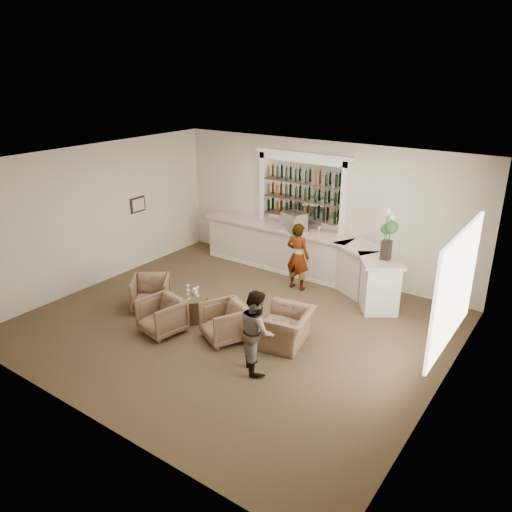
% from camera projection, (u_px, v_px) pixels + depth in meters
% --- Properties ---
extents(ground, '(8.00, 8.00, 0.00)m').
position_uv_depth(ground, '(235.00, 325.00, 10.12)').
color(ground, '#503928').
rests_on(ground, ground).
extents(room_shell, '(8.04, 7.02, 3.32)m').
position_uv_depth(room_shell, '(262.00, 207.00, 9.74)').
color(room_shell, beige).
rests_on(room_shell, ground).
extents(bar_counter, '(5.72, 1.80, 1.14)m').
position_uv_depth(bar_counter, '(303.00, 255.00, 12.29)').
color(bar_counter, beige).
rests_on(bar_counter, ground).
extents(back_bar_alcove, '(2.64, 0.25, 3.00)m').
position_uv_depth(back_bar_alcove, '(302.00, 192.00, 12.26)').
color(back_bar_alcove, white).
rests_on(back_bar_alcove, ground).
extents(cocktail_table, '(0.67, 0.67, 0.50)m').
position_uv_depth(cocktail_table, '(192.00, 307.00, 10.32)').
color(cocktail_table, '#523B23').
rests_on(cocktail_table, ground).
extents(sommelier, '(0.59, 0.39, 1.60)m').
position_uv_depth(sommelier, '(298.00, 256.00, 11.53)').
color(sommelier, gray).
rests_on(sommelier, ground).
extents(guest, '(0.90, 0.89, 1.47)m').
position_uv_depth(guest, '(257.00, 331.00, 8.44)').
color(guest, gray).
rests_on(guest, ground).
extents(armchair_left, '(1.09, 1.09, 0.72)m').
position_uv_depth(armchair_left, '(151.00, 293.00, 10.71)').
color(armchair_left, brown).
rests_on(armchair_left, ground).
extents(armchair_center, '(0.90, 0.91, 0.71)m').
position_uv_depth(armchair_center, '(162.00, 316.00, 9.74)').
color(armchair_center, brown).
rests_on(armchair_center, ground).
extents(armchair_right, '(1.05, 1.06, 0.72)m').
position_uv_depth(armchair_right, '(225.00, 322.00, 9.49)').
color(armchair_right, brown).
rests_on(armchair_right, ground).
extents(armchair_far, '(1.08, 1.19, 0.67)m').
position_uv_depth(armchair_far, '(285.00, 328.00, 9.35)').
color(armchair_far, brown).
rests_on(armchair_far, ground).
extents(espresso_machine, '(0.65, 0.60, 0.47)m').
position_uv_depth(espresso_machine, '(294.00, 222.00, 12.14)').
color(espresso_machine, '#B5B5BA').
rests_on(espresso_machine, bar_counter).
extents(flower_vase, '(0.29, 0.29, 1.09)m').
position_uv_depth(flower_vase, '(388.00, 231.00, 10.22)').
color(flower_vase, black).
rests_on(flower_vase, bar_counter).
extents(wine_glass_bar_left, '(0.07, 0.07, 0.21)m').
position_uv_depth(wine_glass_bar_left, '(305.00, 228.00, 12.11)').
color(wine_glass_bar_left, white).
rests_on(wine_glass_bar_left, bar_counter).
extents(wine_glass_bar_right, '(0.07, 0.07, 0.21)m').
position_uv_depth(wine_glass_bar_right, '(319.00, 231.00, 11.84)').
color(wine_glass_bar_right, white).
rests_on(wine_glass_bar_right, bar_counter).
extents(wine_glass_tbl_a, '(0.07, 0.07, 0.21)m').
position_uv_depth(wine_glass_tbl_a, '(188.00, 290.00, 10.28)').
color(wine_glass_tbl_a, white).
rests_on(wine_glass_tbl_a, cocktail_table).
extents(wine_glass_tbl_b, '(0.07, 0.07, 0.21)m').
position_uv_depth(wine_glass_tbl_b, '(198.00, 292.00, 10.20)').
color(wine_glass_tbl_b, white).
rests_on(wine_glass_tbl_b, cocktail_table).
extents(wine_glass_tbl_c, '(0.07, 0.07, 0.21)m').
position_uv_depth(wine_glass_tbl_c, '(188.00, 294.00, 10.08)').
color(wine_glass_tbl_c, white).
rests_on(wine_glass_tbl_c, cocktail_table).
extents(napkin_holder, '(0.08, 0.08, 0.12)m').
position_uv_depth(napkin_holder, '(195.00, 291.00, 10.33)').
color(napkin_holder, white).
rests_on(napkin_holder, cocktail_table).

